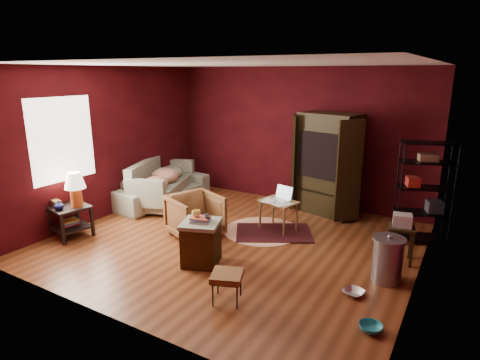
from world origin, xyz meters
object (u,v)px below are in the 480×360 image
(armchair, at_px, (195,214))
(tv_armoire, at_px, (327,162))
(sofa, at_px, (161,182))
(side_table, at_px, (72,199))
(wire_shelving, at_px, (425,188))
(hamper, at_px, (201,242))
(laptop_desk, at_px, (279,204))

(armchair, distance_m, tv_armoire, 2.77)
(sofa, xyz_separation_m, side_table, (0.02, -2.17, 0.24))
(tv_armoire, bearing_deg, side_table, -119.91)
(sofa, height_order, wire_shelving, wire_shelving)
(hamper, bearing_deg, wire_shelving, 42.90)
(armchair, distance_m, wire_shelving, 3.72)
(sofa, height_order, hamper, sofa)
(armchair, bearing_deg, side_table, 142.68)
(laptop_desk, xyz_separation_m, wire_shelving, (2.21, 0.69, 0.43))
(armchair, height_order, laptop_desk, armchair)
(sofa, bearing_deg, armchair, -117.48)
(side_table, bearing_deg, hamper, 6.64)
(armchair, height_order, side_table, side_table)
(armchair, relative_size, tv_armoire, 0.41)
(side_table, distance_m, tv_armoire, 4.62)
(armchair, distance_m, side_table, 2.04)
(tv_armoire, bearing_deg, sofa, -146.34)
(armchair, relative_size, wire_shelving, 0.48)
(side_table, distance_m, hamper, 2.44)
(side_table, height_order, wire_shelving, wire_shelving)
(armchair, height_order, tv_armoire, tv_armoire)
(hamper, xyz_separation_m, laptop_desk, (0.41, 1.74, 0.14))
(armchair, distance_m, laptop_desk, 1.46)
(laptop_desk, bearing_deg, tv_armoire, 87.43)
(armchair, relative_size, hamper, 1.09)
(side_table, relative_size, tv_armoire, 0.57)
(hamper, bearing_deg, side_table, -173.36)
(hamper, bearing_deg, armchair, 131.34)
(sofa, xyz_separation_m, hamper, (2.42, -1.89, -0.10))
(hamper, relative_size, wire_shelving, 0.44)
(sofa, distance_m, wire_shelving, 5.08)
(laptop_desk, bearing_deg, side_table, -129.81)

